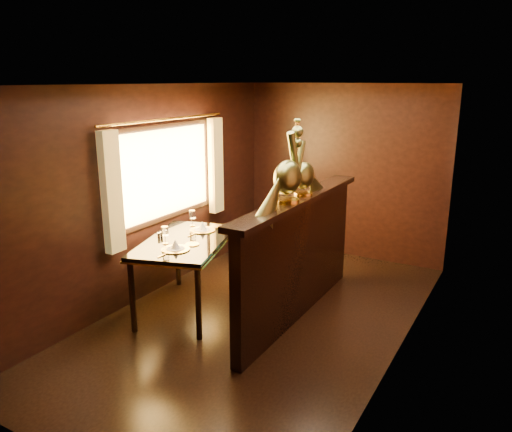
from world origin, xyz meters
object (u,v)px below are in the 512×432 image
at_px(chair_left, 268,252).
at_px(peacock_left, 288,162).
at_px(dining_table, 185,246).
at_px(chair_right, 290,238).
at_px(peacock_right, 304,163).

relative_size(chair_left, peacock_left, 1.65).
height_order(dining_table, chair_right, chair_right).
bearing_deg(dining_table, peacock_left, -9.10).
height_order(chair_left, chair_right, chair_left).
xyz_separation_m(chair_right, peacock_right, (0.40, -0.52, 1.03)).
height_order(chair_left, peacock_left, peacock_left).
bearing_deg(chair_right, chair_left, -75.13).
relative_size(peacock_left, peacock_right, 1.20).
xyz_separation_m(dining_table, peacock_left, (1.17, 0.17, 1.01)).
distance_m(dining_table, chair_left, 0.93).
height_order(chair_left, peacock_right, peacock_right).
bearing_deg(peacock_right, peacock_left, -90.00).
bearing_deg(chair_left, chair_right, 86.42).
height_order(dining_table, peacock_left, peacock_left).
height_order(chair_right, peacock_right, peacock_right).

